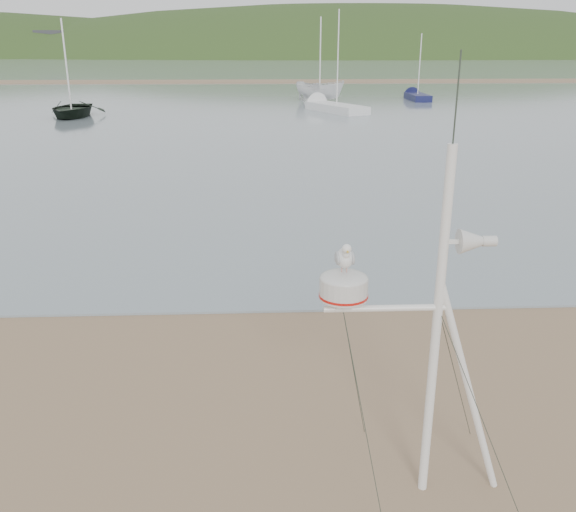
{
  "coord_description": "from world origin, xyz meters",
  "views": [
    {
      "loc": [
        2.22,
        -5.7,
        4.46
      ],
      "look_at": [
        2.51,
        1.0,
        2.1
      ],
      "focal_mm": 38.0,
      "sensor_mm": 36.0,
      "label": 1
    }
  ],
  "objects_px": {
    "boat_white": "(320,74)",
    "sailboat_blue_far": "(414,96)",
    "sailboat_white_near": "(322,105)",
    "boat_dark": "(68,77)",
    "mast_rig": "(426,403)"
  },
  "relations": [
    {
      "from": "mast_rig",
      "to": "sailboat_blue_far",
      "type": "relative_size",
      "value": 0.8
    },
    {
      "from": "sailboat_blue_far",
      "to": "sailboat_white_near",
      "type": "bearing_deg",
      "value": -136.53
    },
    {
      "from": "boat_white",
      "to": "sailboat_blue_far",
      "type": "bearing_deg",
      "value": -47.76
    },
    {
      "from": "boat_dark",
      "to": "mast_rig",
      "type": "bearing_deg",
      "value": -68.78
    },
    {
      "from": "mast_rig",
      "to": "sailboat_white_near",
      "type": "bearing_deg",
      "value": 86.01
    },
    {
      "from": "boat_dark",
      "to": "boat_white",
      "type": "xyz_separation_m",
      "value": [
        16.53,
        10.43,
        -0.31
      ]
    },
    {
      "from": "boat_white",
      "to": "sailboat_blue_far",
      "type": "xyz_separation_m",
      "value": [
        8.01,
        1.7,
        -1.84
      ]
    },
    {
      "from": "boat_dark",
      "to": "sailboat_blue_far",
      "type": "xyz_separation_m",
      "value": [
        24.54,
        12.13,
        -2.14
      ]
    },
    {
      "from": "mast_rig",
      "to": "sailboat_white_near",
      "type": "distance_m",
      "value": 38.52
    },
    {
      "from": "boat_dark",
      "to": "sailboat_blue_far",
      "type": "height_order",
      "value": "sailboat_blue_far"
    },
    {
      "from": "mast_rig",
      "to": "boat_white",
      "type": "height_order",
      "value": "mast_rig"
    },
    {
      "from": "sailboat_blue_far",
      "to": "sailboat_white_near",
      "type": "height_order",
      "value": "sailboat_white_near"
    },
    {
      "from": "boat_white",
      "to": "sailboat_white_near",
      "type": "height_order",
      "value": "sailboat_white_near"
    },
    {
      "from": "boat_dark",
      "to": "sailboat_blue_far",
      "type": "distance_m",
      "value": 27.46
    },
    {
      "from": "sailboat_white_near",
      "to": "boat_white",
      "type": "bearing_deg",
      "value": 86.13
    }
  ]
}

